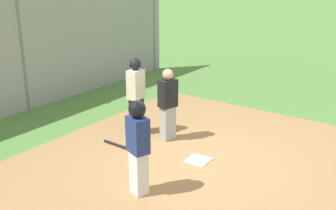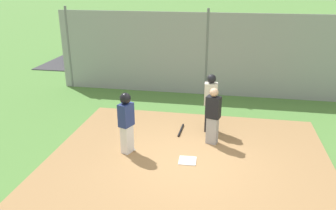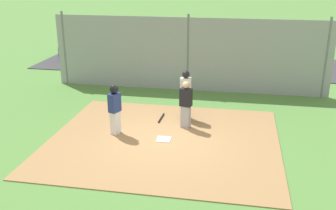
{
  "view_description": "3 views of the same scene",
  "coord_description": "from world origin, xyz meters",
  "px_view_note": "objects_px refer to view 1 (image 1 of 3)",
  "views": [
    {
      "loc": [
        6.34,
        3.78,
        3.69
      ],
      "look_at": [
        -0.29,
        -0.95,
        0.94
      ],
      "focal_mm": 43.33,
      "sensor_mm": 36.0,
      "label": 1
    },
    {
      "loc": [
        -0.9,
        7.58,
        4.42
      ],
      "look_at": [
        0.77,
        -1.44,
        0.97
      ],
      "focal_mm": 36.41,
      "sensor_mm": 36.0,
      "label": 2
    },
    {
      "loc": [
        -2.21,
        11.15,
        5.23
      ],
      "look_at": [
        0.01,
        -0.83,
        0.9
      ],
      "focal_mm": 41.93,
      "sensor_mm": 36.0,
      "label": 3
    }
  ],
  "objects_px": {
    "baseball_bat": "(119,145)",
    "catcher": "(168,104)",
    "runner": "(138,142)",
    "parked_car_dark": "(8,50)",
    "umpire": "(136,94)",
    "baseball": "(142,186)",
    "home_plate": "(198,160)"
  },
  "relations": [
    {
      "from": "home_plate",
      "to": "catcher",
      "type": "bearing_deg",
      "value": -115.29
    },
    {
      "from": "catcher",
      "to": "umpire",
      "type": "distance_m",
      "value": 0.82
    },
    {
      "from": "baseball_bat",
      "to": "baseball",
      "type": "xyz_separation_m",
      "value": [
        1.04,
        1.5,
        0.01
      ]
    },
    {
      "from": "umpire",
      "to": "baseball",
      "type": "height_order",
      "value": "umpire"
    },
    {
      "from": "runner",
      "to": "parked_car_dark",
      "type": "height_order",
      "value": "runner"
    },
    {
      "from": "umpire",
      "to": "parked_car_dark",
      "type": "bearing_deg",
      "value": 160.15
    },
    {
      "from": "home_plate",
      "to": "runner",
      "type": "height_order",
      "value": "runner"
    },
    {
      "from": "runner",
      "to": "umpire",
      "type": "bearing_deg",
      "value": 61.67
    },
    {
      "from": "umpire",
      "to": "parked_car_dark",
      "type": "distance_m",
      "value": 9.16
    },
    {
      "from": "catcher",
      "to": "parked_car_dark",
      "type": "xyz_separation_m",
      "value": [
        -2.41,
        -9.59,
        -0.26
      ]
    },
    {
      "from": "runner",
      "to": "home_plate",
      "type": "bearing_deg",
      "value": 14.67
    },
    {
      "from": "baseball",
      "to": "parked_car_dark",
      "type": "bearing_deg",
      "value": -112.87
    },
    {
      "from": "home_plate",
      "to": "umpire",
      "type": "distance_m",
      "value": 2.19
    },
    {
      "from": "home_plate",
      "to": "umpire",
      "type": "bearing_deg",
      "value": -101.97
    },
    {
      "from": "catcher",
      "to": "baseball_bat",
      "type": "relative_size",
      "value": 1.91
    },
    {
      "from": "catcher",
      "to": "runner",
      "type": "relative_size",
      "value": 0.97
    },
    {
      "from": "baseball",
      "to": "home_plate",
      "type": "bearing_deg",
      "value": 170.44
    },
    {
      "from": "umpire",
      "to": "parked_car_dark",
      "type": "height_order",
      "value": "umpire"
    },
    {
      "from": "baseball_bat",
      "to": "baseball",
      "type": "relative_size",
      "value": 11.47
    },
    {
      "from": "baseball_bat",
      "to": "parked_car_dark",
      "type": "xyz_separation_m",
      "value": [
        -3.38,
        -8.98,
        0.55
      ]
    },
    {
      "from": "catcher",
      "to": "umpire",
      "type": "relative_size",
      "value": 0.91
    },
    {
      "from": "home_plate",
      "to": "umpire",
      "type": "relative_size",
      "value": 0.25
    },
    {
      "from": "catcher",
      "to": "baseball_bat",
      "type": "distance_m",
      "value": 1.41
    },
    {
      "from": "home_plate",
      "to": "baseball_bat",
      "type": "distance_m",
      "value": 1.81
    },
    {
      "from": "baseball_bat",
      "to": "catcher",
      "type": "bearing_deg",
      "value": 59.22
    },
    {
      "from": "runner",
      "to": "baseball_bat",
      "type": "xyz_separation_m",
      "value": [
        -1.21,
        -1.57,
        -0.92
      ]
    },
    {
      "from": "baseball",
      "to": "parked_car_dark",
      "type": "relative_size",
      "value": 0.02
    },
    {
      "from": "runner",
      "to": "baseball_bat",
      "type": "distance_m",
      "value": 2.18
    },
    {
      "from": "catcher",
      "to": "baseball",
      "type": "height_order",
      "value": "catcher"
    },
    {
      "from": "baseball",
      "to": "parked_car_dark",
      "type": "xyz_separation_m",
      "value": [
        -4.42,
        -10.49,
        0.55
      ]
    },
    {
      "from": "umpire",
      "to": "baseball",
      "type": "xyz_separation_m",
      "value": [
        1.88,
        1.69,
        -0.9
      ]
    },
    {
      "from": "home_plate",
      "to": "umpire",
      "type": "height_order",
      "value": "umpire"
    }
  ]
}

